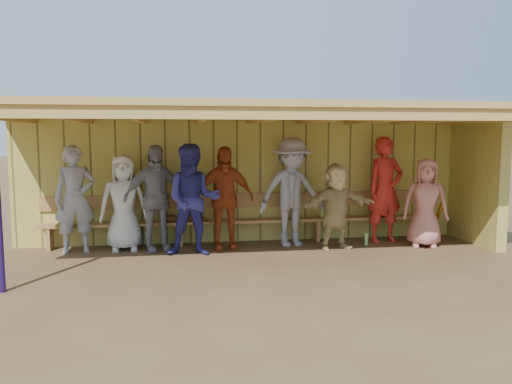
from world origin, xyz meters
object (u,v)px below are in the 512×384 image
player_g (385,190)px  player_h (425,203)px  player_d (224,198)px  player_e (292,192)px  player_extra (155,198)px  player_f (336,206)px  player_a (75,199)px  player_c (193,200)px  bench (250,215)px  player_b (124,203)px

player_g → player_h: (0.55, -0.52, -0.19)m
player_d → player_e: player_e is taller
player_e → player_extra: 2.45m
player_f → player_a: bearing=160.0°
player_d → player_c: bearing=-148.4°
player_d → player_f: size_ratio=1.19×
player_d → player_h: size_ratio=1.14×
player_f → bench: player_f is taller
player_a → player_f: player_a is taller
player_c → player_f: bearing=6.8°
player_f → player_c: bearing=167.1°
player_a → player_b: player_a is taller
player_c → player_extra: 0.78m
player_c → player_e: player_e is taller
player_b → player_h: (5.37, -0.55, -0.04)m
player_e → bench: (-0.72, 0.37, -0.46)m
player_f → player_g: player_g is taller
player_f → player_h: 1.66m
player_h → player_d: bearing=-166.5°
player_a → player_e: 3.81m
player_extra → bench: 1.82m
player_b → player_extra: 0.57m
player_c → player_extra: player_c is taller
player_c → bench: player_c is taller
player_a → player_c: player_c is taller
player_a → bench: player_a is taller
player_c → player_extra: (-0.64, 0.44, -0.01)m
player_b → player_d: bearing=-9.6°
player_b → player_g: bearing=-4.7°
player_a → player_g: player_g is taller
player_b → player_g: player_g is taller
player_d → player_extra: size_ratio=0.98×
player_f → player_g: (1.10, 0.45, 0.23)m
player_e → player_extra: bearing=171.1°
player_f → bench: (-1.44, 0.78, -0.24)m
player_a → player_e: player_e is taller
player_a → bench: (3.09, 0.33, -0.40)m
player_d → player_e: bearing=1.2°
player_c → player_g: bearing=13.4°
player_a → player_e: (3.81, -0.04, 0.06)m
player_f → player_e: bearing=135.9°
player_b → player_a: bearing=177.6°
player_c → player_e: bearing=20.0°
player_b → player_d: 1.75m
player_extra → bench: (1.73, 0.41, -0.41)m
player_g → bench: size_ratio=0.26×
player_b → player_c: bearing=-28.7°
player_e → player_h: bearing=-21.2°
player_g → player_f: bearing=-168.2°
player_e → player_h: player_e is taller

